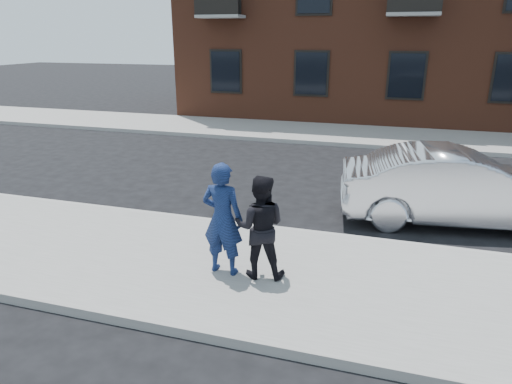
% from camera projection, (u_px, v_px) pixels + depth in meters
% --- Properties ---
extents(ground, '(100.00, 100.00, 0.00)m').
position_uv_depth(ground, '(393.00, 291.00, 7.01)').
color(ground, black).
rests_on(ground, ground).
extents(near_sidewalk, '(50.00, 3.50, 0.15)m').
position_uv_depth(near_sidewalk, '(394.00, 295.00, 6.76)').
color(near_sidewalk, gray).
rests_on(near_sidewalk, ground).
extents(near_curb, '(50.00, 0.10, 0.15)m').
position_uv_depth(near_curb, '(395.00, 245.00, 8.39)').
color(near_curb, '#999691').
rests_on(near_curb, ground).
extents(far_sidewalk, '(50.00, 3.50, 0.15)m').
position_uv_depth(far_sidewalk, '(398.00, 137.00, 17.17)').
color(far_sidewalk, gray).
rests_on(far_sidewalk, ground).
extents(far_curb, '(50.00, 0.10, 0.15)m').
position_uv_depth(far_curb, '(398.00, 148.00, 15.54)').
color(far_curb, '#999691').
rests_on(far_curb, ground).
extents(silver_sedan, '(4.89, 2.26, 1.55)m').
position_uv_depth(silver_sedan, '(458.00, 187.00, 9.34)').
color(silver_sedan, silver).
rests_on(silver_sedan, ground).
extents(man_hoodie, '(0.68, 0.52, 1.80)m').
position_uv_depth(man_hoodie, '(223.00, 219.00, 7.00)').
color(man_hoodie, navy).
rests_on(man_hoodie, near_sidewalk).
extents(man_peacoat, '(0.89, 0.74, 1.63)m').
position_uv_depth(man_peacoat, '(260.00, 227.00, 6.92)').
color(man_peacoat, black).
rests_on(man_peacoat, near_sidewalk).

